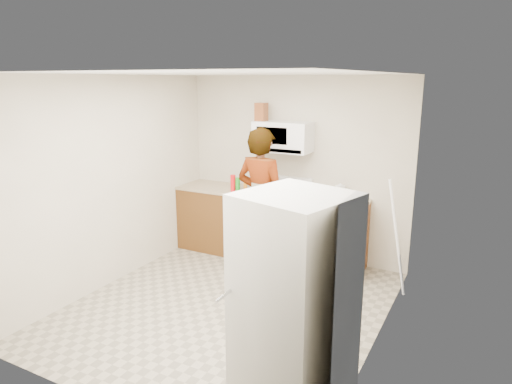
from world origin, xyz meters
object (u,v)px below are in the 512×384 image
Objects in this scene: gas_range at (278,226)px; kettle at (340,192)px; microwave at (283,137)px; saucepan at (270,184)px; person at (261,201)px; fridge at (294,309)px.

kettle is at bearing 14.62° from gas_range.
gas_range reaches higher than kettle.
saucepan is at bearing 166.25° from microwave.
kettle is 0.71× the size of saucepan.
person is (-0.03, -0.57, -0.76)m from microwave.
kettle is (0.79, 0.08, -0.68)m from microwave.
fridge is at bearing -62.78° from gas_range.
microwave is 0.45× the size of fridge.
microwave reaches higher than saucepan.
fridge is 2.93m from kettle.
saucepan is (-0.22, 0.18, 0.53)m from gas_range.
person is at bearing -94.28° from gas_range.
microwave is 0.40× the size of person.
gas_range is 1.49× the size of microwave.
kettle is at bearing 1.48° from saucepan.
saucepan is at bearing 159.82° from kettle.
fridge is at bearing -100.30° from kettle.
person is 1.05m from kettle.
person reaches higher than saucepan.
gas_range is 0.60× the size of person.
person is at bearing 137.44° from fridge.
person is (-0.03, -0.44, 0.46)m from gas_range.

